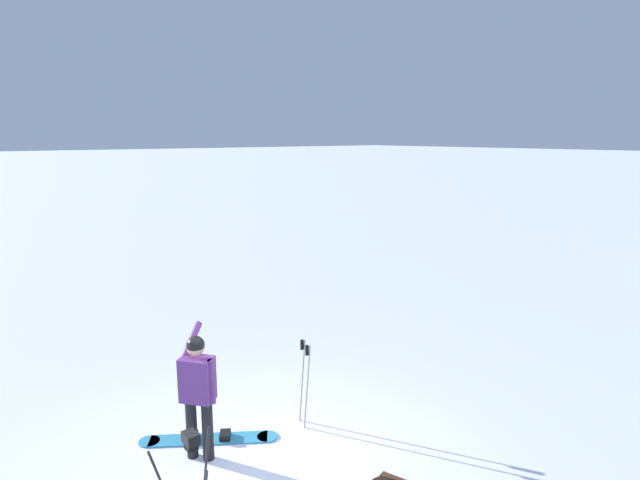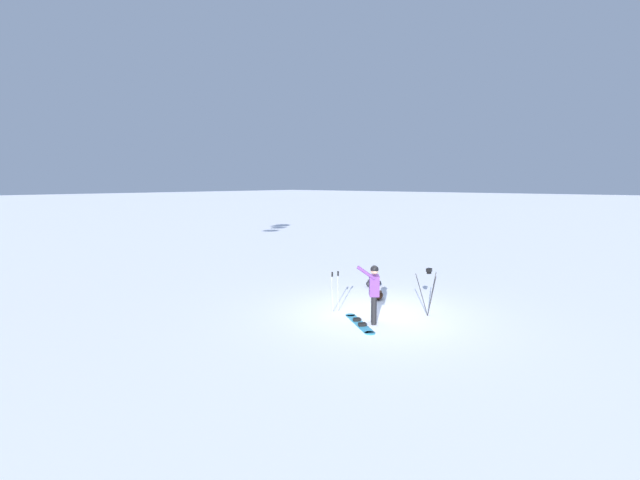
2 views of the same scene
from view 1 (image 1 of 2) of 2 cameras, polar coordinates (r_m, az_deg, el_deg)
name	(u,v)px [view 1 (image 1 of 2)]	position (r m, az deg, el deg)	size (l,w,h in m)	color
ground_plane	(259,475)	(7.03, -6.55, -23.89)	(300.00, 300.00, 0.00)	white
snowboarder	(198,385)	(6.95, -13.04, -15.01)	(0.53, 0.72, 1.66)	black
snowboard	(209,438)	(7.75, -11.92, -20.19)	(1.58, 1.17, 0.10)	teal
camera_tripod	(192,474)	(5.39, -13.65, -23.30)	(0.65, 0.65, 1.42)	#262628
ski_poles	(305,371)	(7.59, -1.67, -13.94)	(0.17, 0.26, 1.22)	gray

